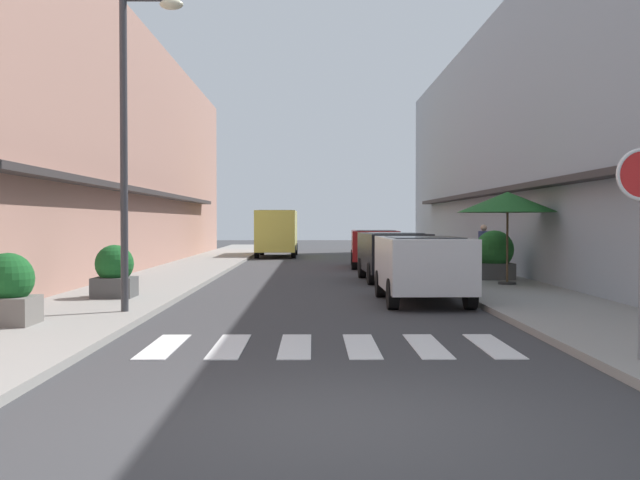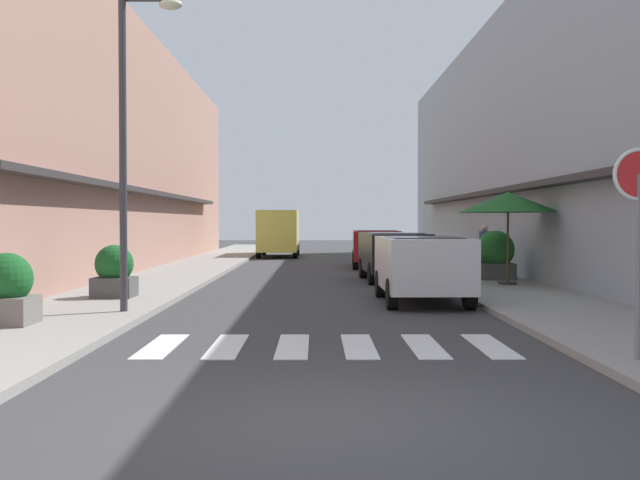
% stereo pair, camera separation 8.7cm
% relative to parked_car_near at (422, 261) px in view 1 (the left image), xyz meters
% --- Properties ---
extents(ground_plane, '(98.99, 98.99, 0.00)m').
position_rel_parked_car_near_xyz_m(ground_plane, '(-2.20, 7.89, -0.92)').
color(ground_plane, '#38383A').
extents(sidewalk_left, '(2.88, 63.00, 0.12)m').
position_rel_parked_car_near_xyz_m(sidewalk_left, '(-6.88, 7.89, -0.86)').
color(sidewalk_left, gray).
rests_on(sidewalk_left, ground_plane).
extents(sidewalk_right, '(2.88, 63.00, 0.12)m').
position_rel_parked_car_near_xyz_m(sidewalk_right, '(2.49, 7.89, -0.86)').
color(sidewalk_right, gray).
rests_on(sidewalk_right, ground_plane).
extents(building_row_left, '(5.50, 42.50, 8.71)m').
position_rel_parked_car_near_xyz_m(building_row_left, '(-10.82, 9.14, 3.43)').
color(building_row_left, '#A87A6B').
rests_on(building_row_left, ground_plane).
extents(building_row_right, '(5.50, 42.50, 9.15)m').
position_rel_parked_car_near_xyz_m(building_row_right, '(6.43, 9.14, 3.65)').
color(building_row_right, '#939EA8').
rests_on(building_row_right, ground_plane).
extents(crosswalk, '(5.20, 2.20, 0.01)m').
position_rel_parked_car_near_xyz_m(crosswalk, '(-2.20, -5.88, -0.91)').
color(crosswalk, silver).
rests_on(crosswalk, ground_plane).
extents(parked_car_near, '(1.83, 3.99, 1.47)m').
position_rel_parked_car_near_xyz_m(parked_car_near, '(0.00, 0.00, 0.00)').
color(parked_car_near, silver).
rests_on(parked_car_near, ground_plane).
extents(parked_car_mid, '(1.93, 4.13, 1.47)m').
position_rel_parked_car_near_xyz_m(parked_car_mid, '(0.00, 6.19, 0.00)').
color(parked_car_mid, black).
rests_on(parked_car_mid, ground_plane).
extents(parked_car_far, '(1.96, 4.49, 1.47)m').
position_rel_parked_car_near_xyz_m(parked_car_far, '(0.00, 13.16, 0.00)').
color(parked_car_far, maroon).
rests_on(parked_car_far, ground_plane).
extents(delivery_van, '(2.03, 5.41, 2.37)m').
position_rel_parked_car_near_xyz_m(delivery_van, '(-4.24, 22.32, 0.49)').
color(delivery_van, '#D8CC4C').
rests_on(delivery_van, ground_plane).
extents(street_lamp, '(1.19, 0.28, 5.97)m').
position_rel_parked_car_near_xyz_m(street_lamp, '(-5.77, -2.54, 2.80)').
color(street_lamp, '#38383D').
rests_on(street_lamp, sidewalk_left).
extents(cafe_umbrella, '(2.68, 2.68, 2.48)m').
position_rel_parked_car_near_xyz_m(cafe_umbrella, '(2.79, 3.58, 1.39)').
color(cafe_umbrella, '#262626').
rests_on(cafe_umbrella, sidewalk_right).
extents(planter_corner, '(0.86, 0.86, 1.18)m').
position_rel_parked_car_near_xyz_m(planter_corner, '(-7.39, -4.38, -0.24)').
color(planter_corner, slate).
rests_on(planter_corner, sidewalk_left).
extents(planter_midblock, '(0.88, 0.88, 1.17)m').
position_rel_parked_car_near_xyz_m(planter_midblock, '(-6.83, 0.16, -0.24)').
color(planter_midblock, '#4C4C4C').
rests_on(planter_midblock, sidewalk_left).
extents(planter_far, '(1.12, 1.12, 1.43)m').
position_rel_parked_car_near_xyz_m(planter_far, '(2.90, 5.47, -0.10)').
color(planter_far, '#4C4C4C').
rests_on(planter_far, sidewalk_right).
extents(pedestrian_walking_near, '(0.34, 0.34, 1.59)m').
position_rel_parked_car_near_xyz_m(pedestrian_walking_near, '(2.97, 7.23, 0.03)').
color(pedestrian_walking_near, '#282B33').
rests_on(pedestrian_walking_near, sidewalk_right).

